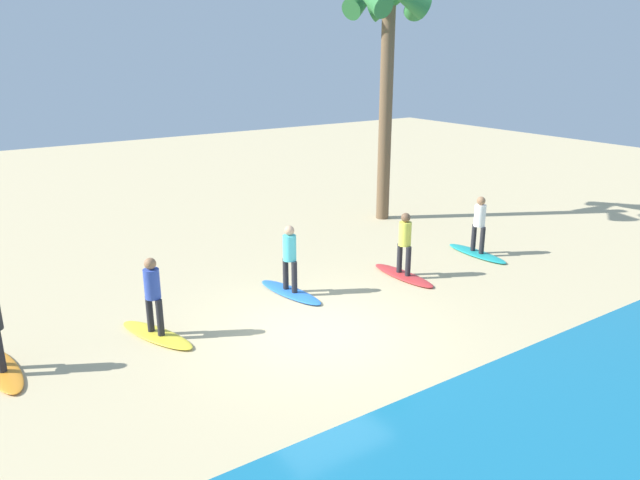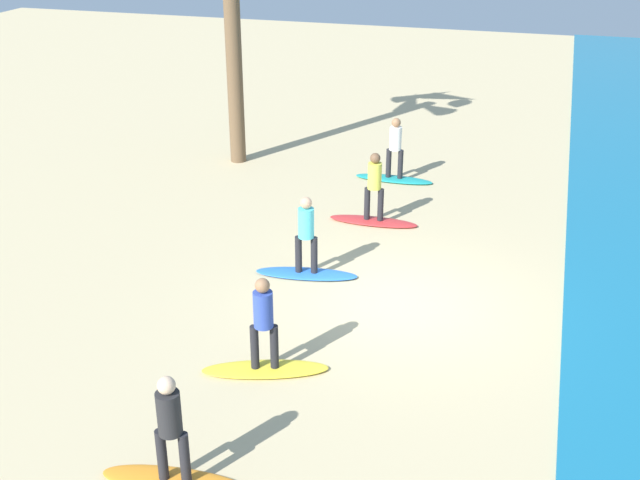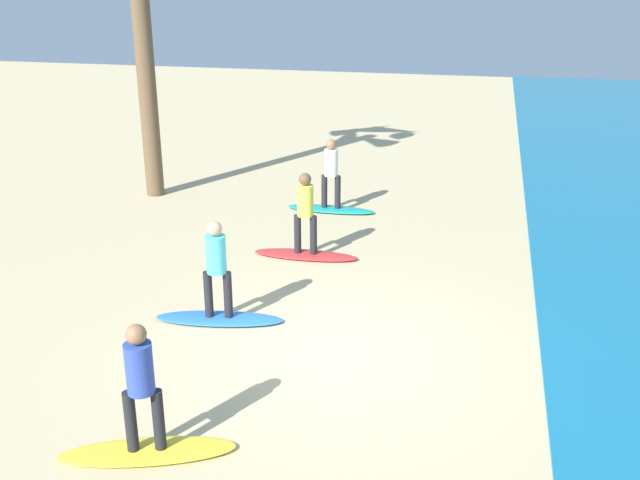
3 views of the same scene
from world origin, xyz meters
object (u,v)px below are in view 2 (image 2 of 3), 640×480
surfer_yellow (263,317)px  surfer_blue (306,230)px  surfer_red (375,182)px  surfboard_blue (306,274)px  surfboard_yellow (265,369)px  surfboard_teal (394,179)px  surfboard_red (373,221)px  surfer_teal (395,144)px  surfer_orange (170,422)px

surfer_yellow → surfer_blue: bearing=-173.6°
surfer_red → surfer_yellow: same height
surfboard_blue → surfboard_yellow: size_ratio=1.00×
surfboard_blue → surfboard_teal: bearing=75.4°
surfer_blue → surfboard_red: bearing=167.2°
surfer_teal → surfer_yellow: 9.47m
surfer_red → surfer_blue: bearing=-12.8°
surfer_blue → surfboard_teal: bearing=174.6°
surfboard_teal → surfboard_red: same height
surfer_red → surfer_blue: (3.04, -0.69, 0.00)m
surfboard_teal → surfer_red: size_ratio=1.28×
surfboard_yellow → surfer_orange: size_ratio=1.28×
surfboard_blue → surfer_orange: bearing=-97.7°
surfboard_blue → surfboard_red: bearing=67.9°
surfboard_teal → surfer_blue: 6.09m
surfboard_yellow → surfer_teal: bearing=69.8°
surfer_teal → surfer_orange: 12.33m
surfboard_blue → surfer_blue: size_ratio=1.28×
surfboard_red → surfboard_blue: bearing=-104.4°
surfer_blue → surfboard_yellow: surfer_blue is taller
surfboard_red → surfer_blue: surfer_blue is taller
surfboard_teal → surfer_red: surfer_red is taller
surfer_teal → surfboard_teal: bearing=0.0°
surfer_orange → surfer_red: bearing=176.8°
surfboard_blue → surfer_yellow: bearing=-92.8°
surfboard_blue → surfer_blue: (0.00, 0.00, 0.99)m
surfboard_yellow → surfer_blue: bearing=77.3°
surfboard_red → surfboard_blue: (3.04, -0.69, 0.00)m
surfboard_teal → surfboard_blue: same height
surfer_blue → surfer_teal: bearing=174.6°
surfer_teal → surfer_blue: (5.98, -0.57, 0.00)m
surfer_teal → surfer_orange: same height
surfboard_teal → surfboard_red: size_ratio=1.00×
surfboard_red → surfer_red: (0.00, 0.00, 0.99)m
surfer_teal → surfer_yellow: (9.47, -0.18, 0.00)m
surfboard_blue → surfer_teal: bearing=75.4°
surfer_red → surfer_teal: bearing=-177.6°
surfboard_blue → surfer_yellow: surfer_yellow is taller
surfboard_blue → surfer_orange: surfer_orange is taller
surfer_yellow → surfer_orange: same height
surfboard_red → surfer_blue: bearing=-104.4°
surfer_teal → surfer_blue: size_ratio=1.00×
surfboard_teal → surfer_yellow: bearing=-90.4°
surfboard_red → surfer_orange: size_ratio=1.28×
surfer_red → surfer_blue: 3.11m
surfboard_teal → surfer_blue: bearing=-94.8°
surfboard_teal → surfboard_yellow: 9.47m
surfer_teal → surfboard_yellow: 9.52m
surfer_teal → surfer_blue: bearing=-5.4°
surfboard_teal → surfer_red: (2.95, 0.12, 0.99)m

